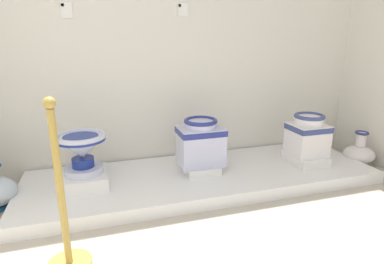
{
  "coord_description": "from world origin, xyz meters",
  "views": [
    {
      "loc": [
        0.98,
        -0.48,
        1.25
      ],
      "look_at": [
        1.75,
        2.04,
        0.49
      ],
      "focal_mm": 29.75,
      "sensor_mm": 36.0,
      "label": 1
    }
  ],
  "objects": [
    {
      "name": "antique_toilet_rightmost",
      "position": [
        0.84,
        2.06,
        0.43
      ],
      "size": [
        0.4,
        0.4,
        0.33
      ],
      "color": "silver",
      "rests_on": "plinth_block_rightmost"
    },
    {
      "name": "info_placard_second",
      "position": [
        1.82,
        2.54,
        1.53
      ],
      "size": [
        0.1,
        0.01,
        0.11
      ],
      "color": "white"
    },
    {
      "name": "plinth_block_rightmost",
      "position": [
        0.84,
        2.06,
        0.16
      ],
      "size": [
        0.37,
        0.39,
        0.11
      ],
      "primitive_type": "cube",
      "color": "white",
      "rests_on": "display_platform"
    },
    {
      "name": "wall_back",
      "position": [
        1.86,
        2.58,
        1.45
      ],
      "size": [
        3.93,
        0.06,
        2.9
      ],
      "primitive_type": "cube",
      "color": "silver",
      "rests_on": "ground_plane"
    },
    {
      "name": "antique_toilet_central_ornate",
      "position": [
        1.84,
        2.07,
        0.39
      ],
      "size": [
        0.4,
        0.3,
        0.42
      ],
      "color": "silver",
      "rests_on": "plinth_block_central_ornate"
    },
    {
      "name": "antique_toilet_slender_white",
      "position": [
        2.89,
        1.97,
        0.39
      ],
      "size": [
        0.33,
        0.31,
        0.4
      ],
      "color": "white",
      "rests_on": "plinth_block_slender_white"
    },
    {
      "name": "stanchion_post_near_left",
      "position": [
        0.76,
        1.21,
        0.3
      ],
      "size": [
        0.25,
        0.25,
        0.98
      ],
      "color": "#B49240",
      "rests_on": "ground_plane"
    },
    {
      "name": "decorative_vase_corner",
      "position": [
        3.53,
        1.96,
        0.13
      ],
      "size": [
        0.31,
        0.31,
        0.36
      ],
      "color": "navy",
      "rests_on": "ground_plane"
    },
    {
      "name": "plinth_block_central_ornate",
      "position": [
        1.84,
        2.07,
        0.14
      ],
      "size": [
        0.3,
        0.32,
        0.07
      ],
      "primitive_type": "cube",
      "color": "white",
      "rests_on": "display_platform"
    },
    {
      "name": "plinth_block_slender_white",
      "position": [
        2.89,
        1.97,
        0.15
      ],
      "size": [
        0.3,
        0.38,
        0.08
      ],
      "primitive_type": "cube",
      "color": "white",
      "rests_on": "display_platform"
    },
    {
      "name": "display_platform",
      "position": [
        1.86,
        2.04,
        0.05
      ],
      "size": [
        3.11,
        0.98,
        0.1
      ],
      "primitive_type": "cube",
      "color": "white",
      "rests_on": "ground_plane"
    },
    {
      "name": "info_placard_first",
      "position": [
        0.81,
        2.54,
        1.5
      ],
      "size": [
        0.09,
        0.01,
        0.13
      ],
      "color": "white"
    }
  ]
}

